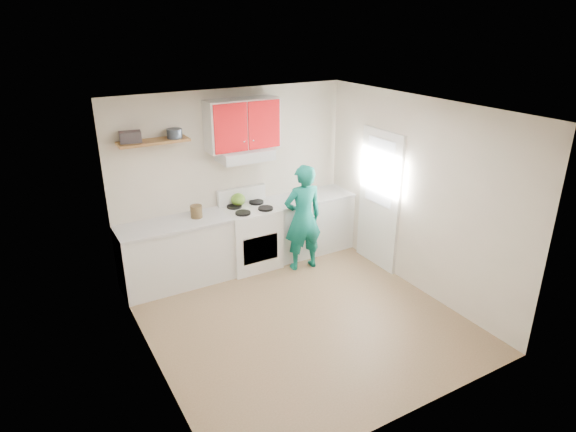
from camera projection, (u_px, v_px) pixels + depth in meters
floor at (299, 317)px, 6.19m from camera, size 3.80×3.80×0.00m
ceiling at (302, 109)px, 5.21m from camera, size 3.60×3.80×0.04m
back_wall at (233, 179)px, 7.23m from camera, size 3.60×0.04×2.60m
front_wall at (417, 297)px, 4.17m from camera, size 3.60×0.04×2.60m
left_wall at (145, 257)px, 4.87m from camera, size 0.04×3.80×2.60m
right_wall at (416, 196)px, 6.53m from camera, size 0.04×3.80×2.60m
door at (379, 200)px, 7.19m from camera, size 0.05×0.85×2.05m
door_glass at (380, 172)px, 7.01m from camera, size 0.01×0.55×0.95m
counter_left at (176, 254)px, 6.82m from camera, size 1.52×0.60×0.90m
counter_right at (309, 224)px, 7.83m from camera, size 1.32×0.60×0.90m
stove at (251, 237)px, 7.33m from camera, size 0.76×0.65×0.92m
range_hood at (245, 155)px, 6.95m from camera, size 0.76×0.44×0.15m
upper_cabinets at (242, 124)px, 6.83m from camera, size 1.02×0.33×0.70m
shelf at (153, 142)px, 6.30m from camera, size 0.90×0.30×0.04m
books at (130, 137)px, 6.17m from camera, size 0.29×0.23×0.14m
tin at (174, 134)px, 6.39m from camera, size 0.25×0.25×0.12m
kettle at (238, 199)px, 7.23m from camera, size 0.22×0.22×0.18m
crock at (196, 212)px, 6.80m from camera, size 0.20×0.20×0.20m
cutting_board at (301, 198)px, 7.59m from camera, size 0.32×0.26×0.02m
silicone_mat at (331, 193)px, 7.82m from camera, size 0.31×0.28×0.01m
person at (303, 218)px, 7.14m from camera, size 0.62×0.45×1.60m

